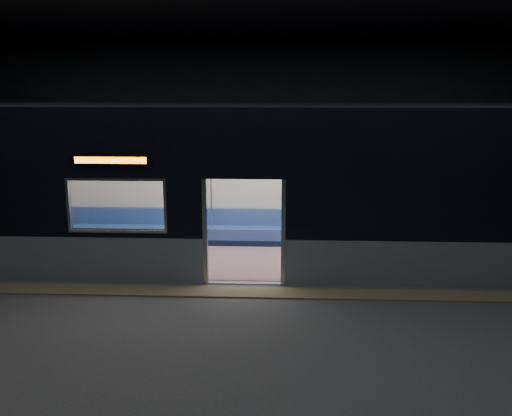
{
  "coord_description": "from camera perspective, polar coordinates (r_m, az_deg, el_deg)",
  "views": [
    {
      "loc": [
        0.69,
        -8.79,
        3.72
      ],
      "look_at": [
        0.17,
        2.3,
        1.22
      ],
      "focal_mm": 38.0,
      "sensor_mm": 36.0,
      "label": 1
    }
  ],
  "objects": [
    {
      "name": "station_envelope",
      "position": [
        8.81,
        -1.83,
        12.34
      ],
      "size": [
        24.0,
        14.0,
        5.0
      ],
      "color": "black",
      "rests_on": "station_floor"
    },
    {
      "name": "passenger",
      "position": [
        12.93,
        14.01,
        -0.66
      ],
      "size": [
        0.43,
        0.72,
        1.41
      ],
      "rotation": [
        0.0,
        0.0,
        0.11
      ],
      "color": "black",
      "rests_on": "metro_car"
    },
    {
      "name": "station_floor",
      "position": [
        9.57,
        -1.67,
        -10.21
      ],
      "size": [
        24.0,
        14.0,
        0.01
      ],
      "primitive_type": "cube",
      "color": "#47494C",
      "rests_on": "ground"
    },
    {
      "name": "metro_car",
      "position": [
        11.5,
        -0.79,
        3.34
      ],
      "size": [
        18.0,
        3.04,
        3.35
      ],
      "color": "gray",
      "rests_on": "station_floor"
    },
    {
      "name": "transit_map",
      "position": [
        12.88,
        7.35,
        2.61
      ],
      "size": [
        1.02,
        0.03,
        0.66
      ],
      "primitive_type": "cube",
      "color": "white",
      "rests_on": "metro_car"
    },
    {
      "name": "tactile_strip",
      "position": [
        10.07,
        -1.44,
        -8.88
      ],
      "size": [
        22.8,
        0.5,
        0.03
      ],
      "primitive_type": "cube",
      "color": "#8C7F59",
      "rests_on": "station_floor"
    },
    {
      "name": "handbag",
      "position": [
        12.73,
        14.13,
        -1.43
      ],
      "size": [
        0.37,
        0.34,
        0.16
      ],
      "primitive_type": "cube",
      "rotation": [
        0.0,
        0.0,
        0.25
      ],
      "color": "black",
      "rests_on": "passenger"
    }
  ]
}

